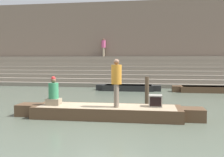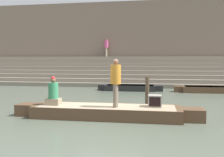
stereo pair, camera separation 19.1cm
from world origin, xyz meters
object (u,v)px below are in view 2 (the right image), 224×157
at_px(rowboat_main, 106,111).
at_px(tv_set, 155,101).
at_px(person_standing, 116,80).
at_px(person_rowing, 53,94).
at_px(person_on_steps, 106,46).
at_px(mooring_post, 147,93).
at_px(moored_boat_shore, 211,89).
at_px(moored_boat_distant, 130,88).

xyz_separation_m(rowboat_main, tv_set, (1.70, 0.16, 0.40)).
height_order(person_standing, person_rowing, person_standing).
bearing_deg(rowboat_main, tv_set, 8.07).
bearing_deg(person_on_steps, tv_set, 22.35).
relative_size(person_rowing, mooring_post, 0.77).
distance_m(person_rowing, person_on_steps, 15.10).
height_order(moored_boat_shore, mooring_post, mooring_post).
xyz_separation_m(rowboat_main, person_on_steps, (-2.87, 14.79, 3.16)).
xyz_separation_m(rowboat_main, moored_boat_shore, (5.22, 8.51, -0.02)).
bearing_deg(person_on_steps, person_rowing, 8.50).
relative_size(mooring_post, person_on_steps, 0.83).
relative_size(moored_boat_shore, person_on_steps, 2.82).
xyz_separation_m(rowboat_main, person_standing, (0.36, -0.16, 1.15)).
distance_m(tv_set, mooring_post, 1.78).
xyz_separation_m(moored_boat_shore, person_on_steps, (-8.09, 6.28, 3.18)).
xyz_separation_m(rowboat_main, person_rowing, (-1.95, -0.06, 0.60)).
bearing_deg(moored_boat_distant, person_on_steps, 110.12).
xyz_separation_m(moored_boat_shore, moored_boat_distant, (-5.24, 0.19, 0.00)).
bearing_deg(mooring_post, moored_boat_distant, 101.60).
height_order(person_rowing, moored_boat_distant, person_rowing).
bearing_deg(tv_set, moored_boat_distant, 97.01).
bearing_deg(person_rowing, person_standing, -4.83).
bearing_deg(mooring_post, person_on_steps, 108.21).
relative_size(person_rowing, person_on_steps, 0.63).
bearing_deg(moored_boat_shore, moored_boat_distant, 176.31).
height_order(tv_set, mooring_post, mooring_post).
xyz_separation_m(person_rowing, mooring_post, (3.33, 1.97, -0.15)).
height_order(rowboat_main, person_rowing, person_rowing).
height_order(rowboat_main, moored_boat_shore, rowboat_main).
xyz_separation_m(person_standing, mooring_post, (1.01, 2.07, -0.69)).
bearing_deg(person_standing, tv_set, -2.67).
height_order(rowboat_main, tv_set, tv_set).
height_order(person_standing, mooring_post, person_standing).
height_order(person_rowing, person_on_steps, person_on_steps).
height_order(person_standing, moored_boat_distant, person_standing).
height_order(rowboat_main, mooring_post, mooring_post).
bearing_deg(person_rowing, rowboat_main, -0.69).
bearing_deg(tv_set, mooring_post, 96.38).
relative_size(rowboat_main, person_standing, 4.02).
distance_m(rowboat_main, moored_boat_shore, 9.98).
bearing_deg(rowboat_main, mooring_post, 56.92).
bearing_deg(person_standing, mooring_post, 47.94).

